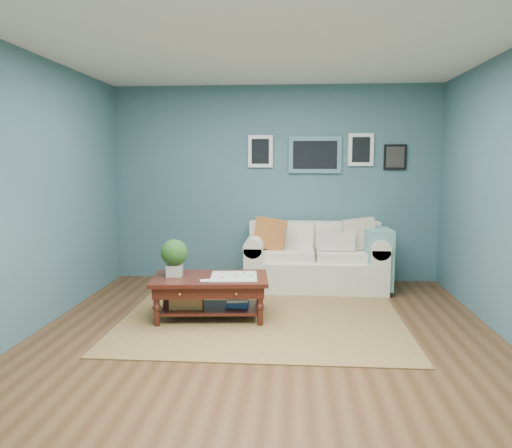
# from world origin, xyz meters

# --- Properties ---
(room_shell) EXTENTS (5.00, 5.02, 2.70)m
(room_shell) POSITION_xyz_m (0.02, 0.06, 1.36)
(room_shell) COLOR brown
(room_shell) RESTS_ON ground
(area_rug) EXTENTS (2.93, 2.34, 0.01)m
(area_rug) POSITION_xyz_m (-0.06, 0.62, 0.01)
(area_rug) COLOR brown
(area_rug) RESTS_ON ground
(loveseat) EXTENTS (1.85, 0.84, 0.95)m
(loveseat) POSITION_xyz_m (0.63, 2.02, 0.39)
(loveseat) COLOR beige
(loveseat) RESTS_ON ground
(coffee_table) EXTENTS (1.27, 0.82, 0.84)m
(coffee_table) POSITION_xyz_m (-0.67, 0.64, 0.37)
(coffee_table) COLOR #36120F
(coffee_table) RESTS_ON ground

